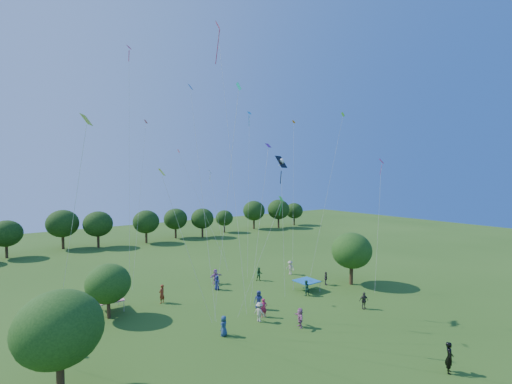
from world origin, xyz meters
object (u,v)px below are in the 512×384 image
(near_tree_west, at_px, (59,329))
(red_high_kite, at_px, (223,81))
(tent_blue, at_px, (307,281))
(pirate_kite, at_px, (282,164))
(near_tree_north, at_px, (108,284))
(man_in_black, at_px, (449,357))
(near_tree_east, at_px, (352,251))
(tent_red_stripe, at_px, (109,300))

(near_tree_west, xyz_separation_m, red_high_kite, (13.60, 5.31, 16.78))
(tent_blue, xyz_separation_m, pirate_kite, (-5.62, -2.38, 12.39))
(near_tree_north, xyz_separation_m, red_high_kite, (8.85, -4.53, 17.69))
(near_tree_north, bearing_deg, red_high_kite, -27.12)
(near_tree_west, distance_m, man_in_black, 23.17)
(near_tree_north, distance_m, man_in_black, 26.24)
(near_tree_east, relative_size, tent_blue, 2.69)
(near_tree_west, xyz_separation_m, near_tree_east, (29.28, 3.41, -0.07))
(pirate_kite, bearing_deg, near_tree_east, 4.71)
(pirate_kite, bearing_deg, near_tree_west, -172.16)
(near_tree_west, xyz_separation_m, pirate_kite, (18.04, 2.48, 9.48))
(tent_red_stripe, bearing_deg, red_high_kite, -36.53)
(tent_red_stripe, bearing_deg, pirate_kite, -35.20)
(near_tree_west, height_order, red_high_kite, red_high_kite)
(near_tree_west, bearing_deg, red_high_kite, 21.34)
(near_tree_north, xyz_separation_m, near_tree_east, (24.53, -6.44, 0.85))
(tent_red_stripe, bearing_deg, near_tree_east, -18.64)
(tent_blue, bearing_deg, near_tree_west, -168.39)
(tent_red_stripe, relative_size, man_in_black, 1.14)
(tent_blue, distance_m, red_high_kite, 22.11)
(near_tree_east, bearing_deg, tent_blue, 165.55)
(near_tree_west, relative_size, pirate_kite, 0.47)
(near_tree_west, xyz_separation_m, near_tree_north, (4.75, 9.85, -0.92))
(near_tree_north, height_order, man_in_black, near_tree_north)
(near_tree_west, bearing_deg, near_tree_east, 6.64)
(tent_blue, bearing_deg, tent_red_stripe, 160.12)
(near_tree_north, distance_m, pirate_kite, 18.41)
(near_tree_east, height_order, tent_red_stripe, near_tree_east)
(near_tree_west, relative_size, man_in_black, 3.12)
(pirate_kite, relative_size, red_high_kite, 0.51)
(pirate_kite, bearing_deg, man_in_black, -82.35)
(man_in_black, bearing_deg, pirate_kite, 66.45)
(tent_red_stripe, xyz_separation_m, red_high_kite, (8.39, -6.22, 19.69))
(tent_red_stripe, xyz_separation_m, tent_blue, (18.44, -6.67, 0.00))
(near_tree_east, distance_m, tent_red_stripe, 25.57)
(near_tree_west, bearing_deg, tent_red_stripe, 65.69)
(tent_red_stripe, bearing_deg, tent_blue, -19.88)
(near_tree_west, height_order, tent_red_stripe, near_tree_west)
(man_in_black, relative_size, pirate_kite, 0.15)
(tent_red_stripe, height_order, pirate_kite, pirate_kite)
(near_tree_east, relative_size, man_in_black, 3.06)
(near_tree_east, distance_m, red_high_kite, 23.09)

